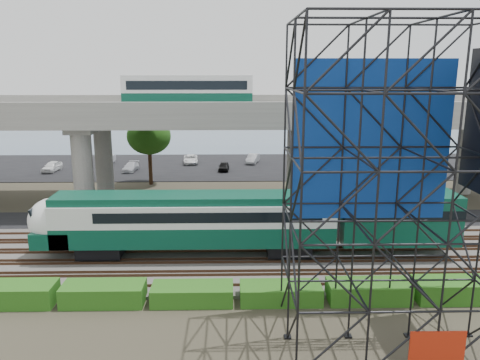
{
  "coord_description": "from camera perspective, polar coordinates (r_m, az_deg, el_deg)",
  "views": [
    {
      "loc": [
        3.19,
        -28.6,
        12.86
      ],
      "look_at": [
        3.91,
        6.0,
        4.7
      ],
      "focal_mm": 35.0,
      "sensor_mm": 36.0,
      "label": 1
    }
  ],
  "objects": [
    {
      "name": "rail_tracks",
      "position": [
        33.24,
        -6.69,
        -9.06
      ],
      "size": [
        90.0,
        9.52,
        0.16
      ],
      "color": "#472D1E",
      "rests_on": "ballast_bed"
    },
    {
      "name": "parking_lot",
      "position": [
        63.98,
        -4.02,
        1.68
      ],
      "size": [
        90.0,
        18.0,
        0.08
      ],
      "primitive_type": "cube",
      "color": "black",
      "rests_on": "ground"
    },
    {
      "name": "ground",
      "position": [
        31.53,
        -7.02,
        -10.91
      ],
      "size": [
        140.0,
        140.0,
        0.0
      ],
      "primitive_type": "plane",
      "color": "#474233",
      "rests_on": "ground"
    },
    {
      "name": "service_road",
      "position": [
        41.28,
        -5.58,
        -4.89
      ],
      "size": [
        90.0,
        5.0,
        0.08
      ],
      "primitive_type": "cube",
      "color": "black",
      "rests_on": "ground"
    },
    {
      "name": "hedge_strip",
      "position": [
        27.33,
        -5.8,
        -13.56
      ],
      "size": [
        34.6,
        1.8,
        1.2
      ],
      "color": "#205112",
      "rests_on": "ground"
    },
    {
      "name": "parked_cars",
      "position": [
        63.46,
        -3.09,
        2.19
      ],
      "size": [
        38.24,
        9.67,
        1.31
      ],
      "color": "white",
      "rests_on": "parking_lot"
    },
    {
      "name": "harbor_water",
      "position": [
        85.63,
        -3.31,
        4.62
      ],
      "size": [
        140.0,
        40.0,
        0.03
      ],
      "primitive_type": "cube",
      "color": "#445B71",
      "rests_on": "ground"
    },
    {
      "name": "overpass",
      "position": [
        44.96,
        -5.36,
        7.28
      ],
      "size": [
        80.0,
        12.0,
        12.4
      ],
      "color": "#9E9B93",
      "rests_on": "ground"
    },
    {
      "name": "suv",
      "position": [
        41.9,
        -12.83,
        -3.85
      ],
      "size": [
        5.25,
        3.03,
        1.38
      ],
      "primitive_type": "imported",
      "rotation": [
        0.0,
        0.0,
        1.73
      ],
      "color": "black",
      "rests_on": "service_road"
    },
    {
      "name": "ballast_bed",
      "position": [
        33.31,
        -6.68,
        -9.35
      ],
      "size": [
        90.0,
        12.0,
        0.2
      ],
      "primitive_type": "cube",
      "color": "slate",
      "rests_on": "ground"
    },
    {
      "name": "commuter_train",
      "position": [
        32.19,
        -1.79,
        -4.8
      ],
      "size": [
        29.3,
        3.06,
        4.3
      ],
      "color": "black",
      "rests_on": "rail_tracks"
    },
    {
      "name": "scaffold_tower",
      "position": [
        22.52,
        17.73,
        -1.21
      ],
      "size": [
        9.36,
        6.36,
        15.0
      ],
      "color": "black",
      "rests_on": "ground"
    },
    {
      "name": "trees",
      "position": [
        46.04,
        -11.02,
        3.91
      ],
      "size": [
        40.94,
        16.94,
        7.69
      ],
      "color": "#382314",
      "rests_on": "ground"
    }
  ]
}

